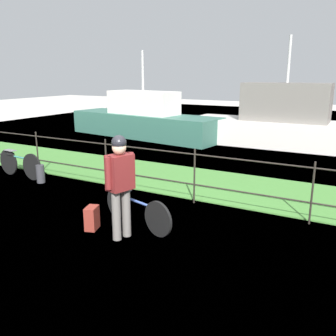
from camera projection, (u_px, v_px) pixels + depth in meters
ground_plane at (137, 243)px, 5.74m from camera, size 60.00×60.00×0.00m
grass_strip at (218, 185)px, 8.65m from camera, size 27.00×2.40×0.03m
harbor_water at (277, 144)px, 13.75m from camera, size 30.00×30.00×0.00m
iron_fence at (194, 172)px, 7.35m from camera, size 18.04×0.04×1.14m
bicycle_main at (136, 209)px, 6.27m from camera, size 1.60×0.50×0.60m
wooden_crate at (121, 181)px, 6.43m from camera, size 0.39×0.37×0.28m
terrier_dog at (122, 170)px, 6.36m from camera, size 0.32×0.21×0.18m
cyclist_person at (120, 178)px, 5.68m from camera, size 0.36×0.52×1.68m
backpack_on_paving at (92, 218)px, 6.20m from camera, size 0.26×0.32×0.40m
mooring_bollard at (41, 174)px, 8.86m from camera, size 0.20×0.20×0.44m
bicycle_parked at (20, 164)px, 9.31m from camera, size 1.63×0.19×0.67m
moored_boat_near at (144, 120)px, 15.24m from camera, size 7.02×2.65×3.49m
moored_boat_far at (284, 124)px, 13.17m from camera, size 6.82×1.96×3.87m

